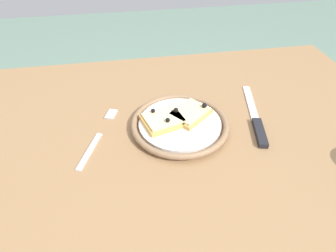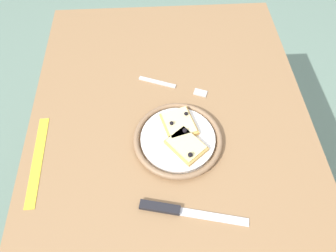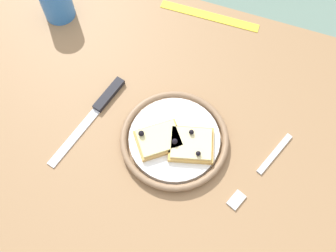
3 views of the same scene
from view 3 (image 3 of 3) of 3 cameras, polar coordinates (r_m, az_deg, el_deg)
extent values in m
plane|color=slate|center=(1.47, 0.96, -13.13)|extent=(6.00, 6.00, 0.00)
cube|color=#936D47|center=(0.80, 1.70, -2.02)|extent=(1.10, 0.74, 0.03)
cylinder|color=#4C4742|center=(1.39, -13.94, 9.63)|extent=(0.05, 0.05, 0.68)
cylinder|color=white|center=(0.78, 0.96, -2.03)|extent=(0.19, 0.19, 0.02)
torus|color=#8C6B4C|center=(0.77, 0.96, -1.90)|extent=(0.22, 0.22, 0.01)
cube|color=tan|center=(0.76, -1.37, -2.12)|extent=(0.11, 0.11, 0.01)
cube|color=beige|center=(0.75, -1.38, -1.88)|extent=(0.10, 0.10, 0.01)
sphere|color=black|center=(0.75, -4.04, -1.12)|extent=(0.01, 0.01, 0.01)
sphere|color=black|center=(0.74, 0.94, -2.30)|extent=(0.01, 0.01, 0.01)
cube|color=gold|center=(0.76, 3.48, -2.82)|extent=(0.11, 0.10, 0.01)
cube|color=beige|center=(0.75, 3.52, -2.58)|extent=(0.10, 0.09, 0.01)
sphere|color=black|center=(0.75, 3.56, -0.86)|extent=(0.01, 0.01, 0.01)
sphere|color=black|center=(0.74, 4.56, -4.13)|extent=(0.01, 0.01, 0.01)
cube|color=silver|center=(0.81, -13.88, -1.65)|extent=(0.05, 0.15, 0.00)
cube|color=black|center=(0.84, -8.84, 4.71)|extent=(0.04, 0.09, 0.01)
cube|color=beige|center=(0.80, 15.70, -4.01)|extent=(0.05, 0.11, 0.00)
cube|color=beige|center=(0.75, 10.21, -10.85)|extent=(0.03, 0.04, 0.00)
cylinder|color=#3372BF|center=(0.98, -16.41, 17.49)|extent=(0.07, 0.07, 0.09)
cube|color=yellow|center=(0.97, 6.19, 16.08)|extent=(0.25, 0.03, 0.00)
camera|label=1|loc=(0.84, 26.02, 39.23)|focal=30.58mm
camera|label=2|loc=(0.61, -53.23, 44.54)|focal=33.26mm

